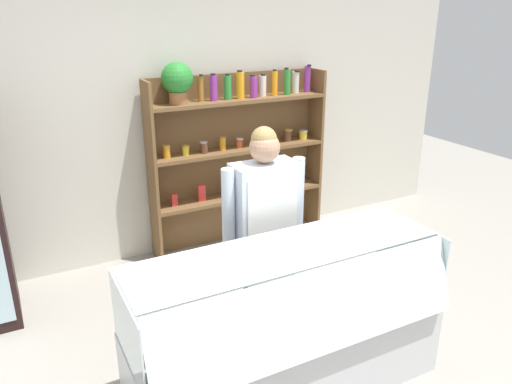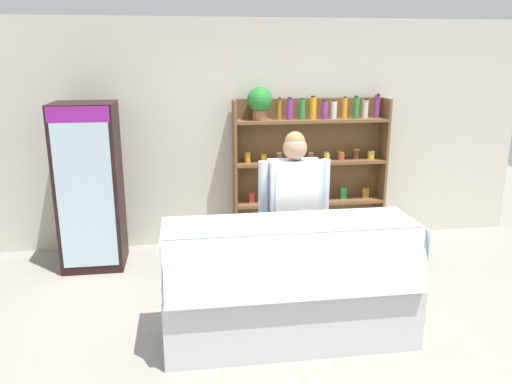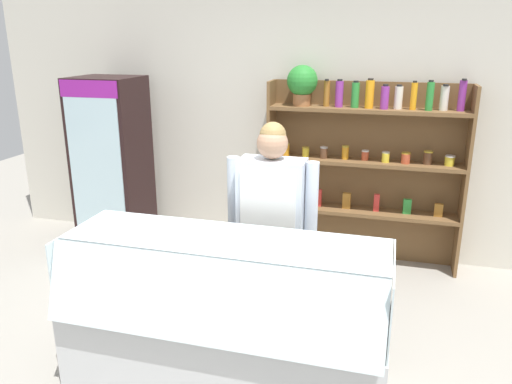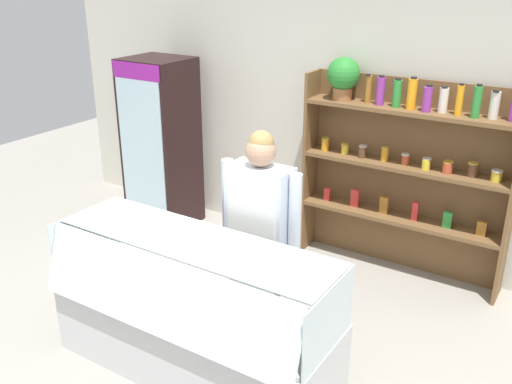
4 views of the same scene
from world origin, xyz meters
TOP-DOWN VIEW (x-y plane):
  - ground_plane at (0.00, 0.00)m, footprint 12.00×12.00m
  - back_wall at (0.00, 2.27)m, footprint 6.80×0.10m
  - shelving_unit at (0.58, 2.07)m, footprint 1.87×0.30m
  - deli_display_case at (-0.05, -0.10)m, footprint 2.03×0.75m
  - shop_clerk at (0.11, 0.50)m, footprint 0.65×0.25m

SIDE VIEW (x-z plane):
  - ground_plane at x=0.00m, z-range 0.00..0.00m
  - deli_display_case at x=-0.05m, z-range -0.19..0.82m
  - shop_clerk at x=0.11m, z-range 0.15..1.79m
  - shelving_unit at x=0.58m, z-range 0.14..2.07m
  - back_wall at x=0.00m, z-range 0.00..2.70m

